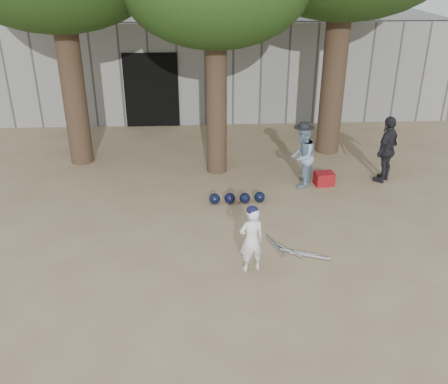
{
  "coord_description": "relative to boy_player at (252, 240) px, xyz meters",
  "views": [
    {
      "loc": [
        0.17,
        -7.0,
        4.79
      ],
      "look_at": [
        0.6,
        1.0,
        0.95
      ],
      "focal_mm": 40.0,
      "sensor_mm": 36.0,
      "label": 1
    }
  ],
  "objects": [
    {
      "name": "back_building",
      "position": [
        -1.0,
        10.37,
        0.93
      ],
      "size": [
        16.0,
        5.24,
        3.0
      ],
      "color": "gray",
      "rests_on": "ground"
    },
    {
      "name": "spectator_blue",
      "position": [
        1.47,
        3.28,
        0.13
      ],
      "size": [
        0.76,
        0.84,
        1.41
      ],
      "primitive_type": "imported",
      "rotation": [
        0.0,
        0.0,
        4.31
      ],
      "color": "#7D9FC1",
      "rests_on": "ground"
    },
    {
      "name": "bat_pile",
      "position": [
        0.79,
        0.49,
        -0.55
      ],
      "size": [
        1.02,
        0.86,
        0.06
      ],
      "color": "#A9A9AF",
      "rests_on": "ground"
    },
    {
      "name": "red_bag",
      "position": [
        2.02,
        3.28,
        -0.42
      ],
      "size": [
        0.46,
        0.37,
        0.3
      ],
      "primitive_type": "cube",
      "rotation": [
        0.0,
        0.0,
        0.12
      ],
      "color": "#A2151A",
      "rests_on": "ground"
    },
    {
      "name": "ground",
      "position": [
        -0.99,
        0.04,
        -0.57
      ],
      "size": [
        70.0,
        70.0,
        0.0
      ],
      "primitive_type": "plane",
      "color": "#937C5E",
      "rests_on": "ground"
    },
    {
      "name": "spectator_dark",
      "position": [
        3.44,
        3.44,
        0.2
      ],
      "size": [
        0.9,
        0.92,
        1.55
      ],
      "primitive_type": "imported",
      "rotation": [
        0.0,
        0.0,
        3.96
      ],
      "color": "black",
      "rests_on": "ground"
    },
    {
      "name": "helmet_row",
      "position": [
        -0.04,
        2.47,
        -0.46
      ],
      "size": [
        1.19,
        0.27,
        0.23
      ],
      "color": "black",
      "rests_on": "ground"
    },
    {
      "name": "boy_player",
      "position": [
        0.0,
        0.0,
        0.0
      ],
      "size": [
        0.48,
        0.37,
        1.15
      ],
      "primitive_type": "imported",
      "rotation": [
        0.0,
        0.0,
        3.41
      ],
      "color": "white",
      "rests_on": "ground"
    }
  ]
}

